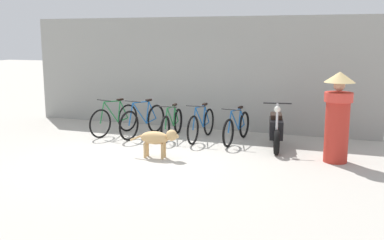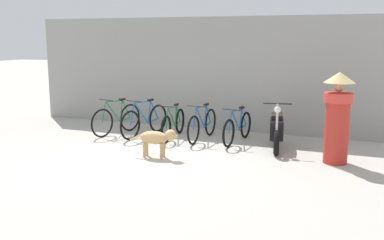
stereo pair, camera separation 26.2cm
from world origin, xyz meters
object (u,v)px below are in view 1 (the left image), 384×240
object	(u,v)px
bicycle_2	(172,124)
person_in_robes	(338,114)
stray_dog	(158,138)
bicycle_1	(143,121)
bicycle_0	(115,120)
motorcycle	(276,130)
bicycle_3	(201,125)
bicycle_4	(237,128)

from	to	relation	value
bicycle_2	person_in_robes	bearing A→B (deg)	71.99
stray_dog	person_in_robes	bearing A→B (deg)	10.32
stray_dog	bicycle_2	bearing A→B (deg)	98.84
bicycle_1	stray_dog	size ratio (longest dim) A/B	1.70
bicycle_0	stray_dog	bearing A→B (deg)	64.76
person_in_robes	bicycle_2	bearing A→B (deg)	-22.61
bicycle_0	stray_dog	xyz separation A→B (m)	(1.92, -1.63, 0.03)
bicycle_1	motorcycle	world-z (taller)	motorcycle
bicycle_0	motorcycle	distance (m)	3.99
bicycle_0	bicycle_3	bearing A→B (deg)	110.04
bicycle_0	bicycle_1	distance (m)	0.76
bicycle_3	person_in_robes	size ratio (longest dim) A/B	0.98
bicycle_0	person_in_robes	size ratio (longest dim) A/B	0.91
bicycle_0	motorcycle	bearing A→B (deg)	105.23
bicycle_1	person_in_robes	world-z (taller)	person_in_robes
motorcycle	person_in_robes	xyz separation A→B (m)	(1.28, -0.72, 0.54)
stray_dog	bicycle_3	bearing A→B (deg)	76.01
bicycle_3	motorcycle	distance (m)	1.79
bicycle_0	stray_dog	world-z (taller)	bicycle_0
bicycle_1	bicycle_3	distance (m)	1.46
bicycle_2	bicycle_4	bearing A→B (deg)	88.50
bicycle_1	person_in_robes	xyz separation A→B (m)	(4.52, -0.78, 0.56)
bicycle_2	motorcycle	world-z (taller)	motorcycle
bicycle_2	stray_dog	world-z (taller)	bicycle_2
bicycle_2	motorcycle	distance (m)	2.51
bicycle_1	bicycle_4	xyz separation A→B (m)	(2.30, 0.18, -0.04)
bicycle_0	bicycle_4	xyz separation A→B (m)	(3.05, 0.24, -0.04)
bicycle_3	bicycle_4	xyz separation A→B (m)	(0.84, 0.05, -0.02)
bicycle_1	stray_dog	bearing A→B (deg)	45.38
bicycle_0	bicycle_3	xyz separation A→B (m)	(2.21, 0.19, -0.02)
bicycle_3	motorcycle	bearing A→B (deg)	86.15
bicycle_0	bicycle_3	size ratio (longest dim) A/B	0.93
bicycle_4	bicycle_1	bearing A→B (deg)	-79.84
bicycle_4	bicycle_2	bearing A→B (deg)	-80.61
bicycle_1	motorcycle	distance (m)	3.24
motorcycle	bicycle_4	bearing A→B (deg)	-115.34
bicycle_0	person_in_robes	world-z (taller)	person_in_robes
bicycle_1	motorcycle	xyz separation A→B (m)	(3.24, -0.06, 0.03)
bicycle_1	bicycle_2	size ratio (longest dim) A/B	1.06
motorcycle	person_in_robes	bearing A→B (deg)	49.33
bicycle_2	person_in_robes	distance (m)	3.93
bicycle_0	stray_dog	size ratio (longest dim) A/B	1.54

